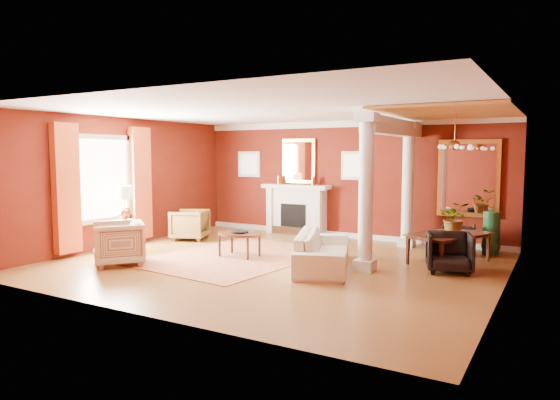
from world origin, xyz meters
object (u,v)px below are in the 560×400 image
Objects in this scene: coffee_table at (239,235)px; dining_table at (450,240)px; armchair_leopard at (190,223)px; armchair_stripe at (118,241)px; sofa at (323,244)px; side_table at (124,208)px.

dining_table is at bearing 21.50° from coffee_table.
coffee_table is at bearing 43.42° from armchair_leopard.
dining_table is at bearing 69.77° from armchair_stripe.
sofa is 2.49× the size of armchair_stripe.
dining_table is (1.95, 1.56, 0.01)m from sofa.
side_table reaches higher than sofa.
sofa is 4.24m from armchair_leopard.
armchair_leopard is 0.58× the size of side_table.
sofa is 1.88m from coffee_table.
sofa reaches higher than coffee_table.
side_table is (-2.50, -0.69, 0.49)m from coffee_table.
dining_table reaches higher than armchair_leopard.
armchair_stripe reaches higher than armchair_leopard.
coffee_table is (1.56, 1.73, -0.00)m from armchair_stripe.
armchair_leopard reaches higher than coffee_table.
dining_table reaches higher than coffee_table.
side_table is at bearing 170.89° from armchair_stripe.
coffee_table is at bearing 15.48° from side_table.
armchair_stripe is 0.56× the size of dining_table.
armchair_stripe reaches higher than coffee_table.
armchair_leopard is 2.45m from coffee_table.
sofa is at bearing 8.36° from side_table.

